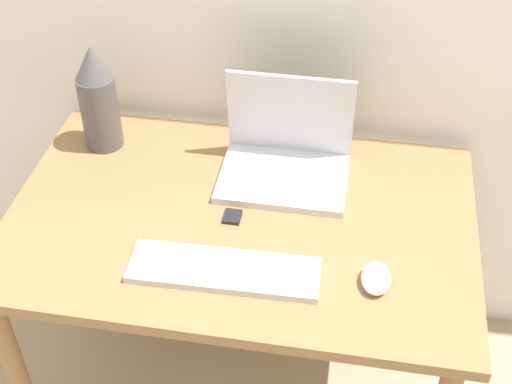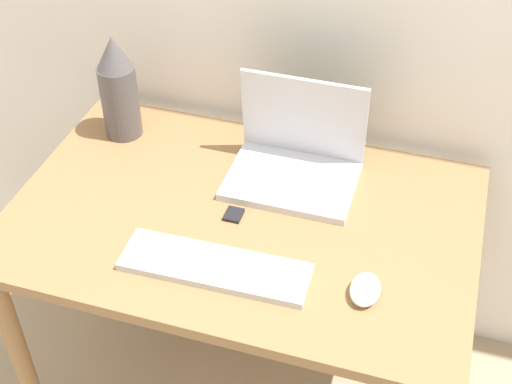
% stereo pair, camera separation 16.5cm
% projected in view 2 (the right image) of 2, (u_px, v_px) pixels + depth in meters
% --- Properties ---
extents(desk, '(1.14, 0.74, 0.72)m').
position_uv_depth(desk, '(243.00, 241.00, 1.80)').
color(desk, olive).
rests_on(desk, ground_plane).
extents(laptop, '(0.33, 0.25, 0.26)m').
position_uv_depth(laptop, '(296.00, 158.00, 1.82)').
color(laptop, silver).
rests_on(laptop, desk).
extents(keyboard, '(0.43, 0.14, 0.02)m').
position_uv_depth(keyboard, '(215.00, 267.00, 1.59)').
color(keyboard, silver).
rests_on(keyboard, desk).
extents(mouse, '(0.07, 0.10, 0.03)m').
position_uv_depth(mouse, '(365.00, 289.00, 1.53)').
color(mouse, white).
rests_on(mouse, desk).
extents(vase, '(0.10, 0.10, 0.30)m').
position_uv_depth(vase, '(118.00, 88.00, 1.91)').
color(vase, '#514C4C').
rests_on(vase, desk).
extents(mp3_player, '(0.04, 0.05, 0.01)m').
position_uv_depth(mp3_player, '(234.00, 215.00, 1.73)').
color(mp3_player, black).
rests_on(mp3_player, desk).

